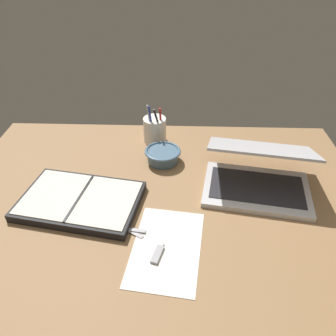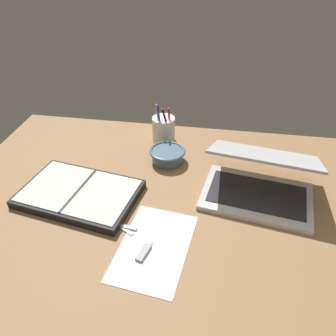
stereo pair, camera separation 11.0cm
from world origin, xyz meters
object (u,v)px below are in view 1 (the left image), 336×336
bowl (164,155)px  laptop (258,175)px  pen_cup (155,130)px  planner (80,201)px  scissors (114,226)px

bowl → laptop: bearing=-23.6°
pen_cup → planner: pen_cup is taller
laptop → scissors: size_ratio=2.84×
laptop → planner: size_ratio=0.96×
bowl → pen_cup: bearing=106.5°
laptop → planner: bearing=-160.0°
planner → scissors: (12.30, -9.49, -1.14)cm
laptop → bowl: (-32.49, 14.17, -2.30)cm
laptop → pen_cup: size_ratio=2.33×
planner → bowl: bearing=54.1°
laptop → pen_cup: (-36.78, 28.69, 0.27)cm
laptop → bowl: size_ratio=2.88×
laptop → pen_cup: laptop is taller
bowl → scissors: size_ratio=0.99×
laptop → bowl: bearing=165.7°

